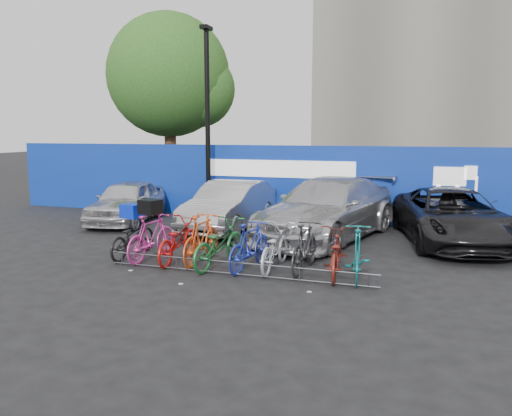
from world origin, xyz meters
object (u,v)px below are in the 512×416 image
at_px(car_1, 230,206).
at_px(bike_5, 250,246).
at_px(car_3, 452,216).
at_px(bike_7, 305,247).
at_px(bike_9, 357,253).
at_px(bike_6, 275,247).
at_px(bike_rack, 235,268).
at_px(bike_2, 178,240).
at_px(tree, 174,78).
at_px(lamppost, 208,118).
at_px(bike_0, 132,237).
at_px(bike_4, 219,244).
at_px(bike_8, 335,253).
at_px(car_0, 127,201).
at_px(car_2, 328,209).
at_px(bike_3, 201,239).
at_px(bike_1, 151,237).

relative_size(car_1, bike_5, 2.53).
relative_size(car_3, bike_7, 2.90).
bearing_deg(bike_9, bike_6, -12.53).
xyz_separation_m(car_3, bike_7, (-2.98, -3.78, -0.18)).
height_order(bike_rack, bike_2, bike_2).
bearing_deg(tree, lamppost, -52.49).
bearing_deg(bike_2, bike_0, -4.60).
xyz_separation_m(bike_4, bike_8, (2.44, 0.07, -0.04)).
relative_size(bike_2, bike_7, 1.07).
bearing_deg(bike_rack, lamppost, 118.07).
height_order(bike_0, bike_5, bike_5).
bearing_deg(bike_8, car_0, -35.20).
distance_m(car_2, bike_2, 4.41).
xyz_separation_m(lamppost, bike_5, (3.32, -5.46, -2.77)).
bearing_deg(car_2, car_1, -169.54).
xyz_separation_m(bike_3, bike_8, (2.92, -0.10, -0.08)).
relative_size(bike_5, bike_7, 0.98).
bearing_deg(bike_3, bike_0, -0.54).
bearing_deg(car_1, bike_2, -84.45).
relative_size(car_1, car_2, 0.77).
relative_size(bike_0, bike_8, 0.97).
relative_size(car_0, bike_4, 2.05).
bearing_deg(bike_rack, bike_2, 157.31).
relative_size(car_3, bike_9, 2.86).
distance_m(bike_rack, bike_4, 0.87).
height_order(bike_2, bike_4, bike_4).
bearing_deg(bike_3, bike_9, 176.91).
bearing_deg(car_3, car_0, 167.75).
distance_m(car_0, bike_7, 7.59).
relative_size(bike_6, bike_8, 1.00).
xyz_separation_m(bike_7, bike_8, (0.64, -0.12, -0.05)).
distance_m(lamppost, bike_9, 8.22).
bearing_deg(car_0, bike_5, -47.34).
xyz_separation_m(car_1, bike_4, (1.26, -3.87, -0.20)).
relative_size(car_3, bike_0, 2.91).
xyz_separation_m(car_3, bike_9, (-1.90, -3.98, -0.17)).
relative_size(bike_0, bike_1, 0.99).
relative_size(car_3, bike_4, 2.62).
relative_size(car_1, bike_2, 2.32).
bearing_deg(bike_4, bike_7, -164.35).
height_order(bike_1, bike_6, bike_1).
xyz_separation_m(tree, car_3, (10.98, -6.13, -4.37)).
relative_size(bike_2, bike_8, 1.04).
relative_size(bike_rack, bike_4, 2.94).
distance_m(bike_2, bike_3, 0.56).
bearing_deg(car_1, bike_1, -93.79).
height_order(car_2, bike_5, car_2).
xyz_separation_m(car_1, bike_9, (4.15, -3.88, -0.18)).
distance_m(bike_rack, bike_9, 2.40).
relative_size(car_1, bike_8, 2.41).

